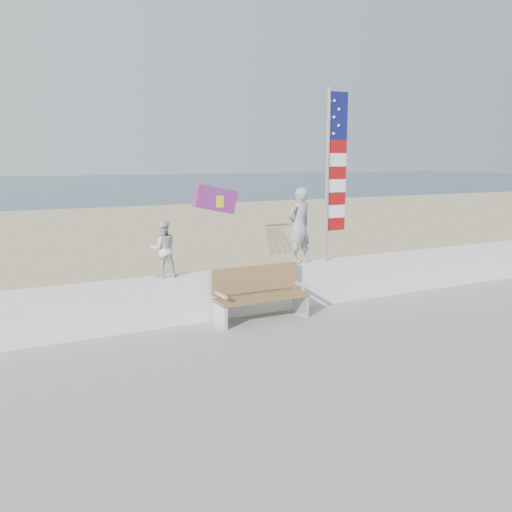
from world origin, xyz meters
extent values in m
plane|color=#283F50|center=(0.00, 0.00, 0.00)|extent=(220.00, 220.00, 0.00)
cube|color=tan|center=(0.00, 9.00, 0.04)|extent=(90.00, 40.00, 0.08)
cube|color=gray|center=(0.00, -4.00, 0.13)|extent=(50.00, 12.40, 0.10)
cube|color=white|center=(0.00, 2.00, 0.63)|extent=(30.00, 0.35, 0.90)
imported|color=gray|center=(1.29, 2.00, 1.85)|extent=(0.63, 0.49, 1.53)
imported|color=silver|center=(-1.57, 2.00, 1.59)|extent=(0.53, 0.44, 1.03)
cube|color=olive|center=(0.15, 1.45, 0.62)|extent=(1.80, 0.50, 0.06)
cube|color=#966B41|center=(0.15, 1.72, 0.93)|extent=(1.80, 0.05, 0.50)
cube|color=silver|center=(-0.70, 1.45, 0.38)|extent=(0.06, 0.50, 0.40)
cube|color=silver|center=(-0.70, 1.40, 0.78)|extent=(0.06, 0.45, 0.05)
cube|color=silver|center=(1.00, 1.45, 0.38)|extent=(0.06, 0.50, 0.40)
cube|color=white|center=(1.00, 1.40, 0.78)|extent=(0.06, 0.45, 0.05)
cylinder|color=silver|center=(1.94, 2.00, 2.83)|extent=(0.08, 0.08, 3.50)
cube|color=#0F1451|center=(2.18, 2.00, 4.03)|extent=(0.44, 0.02, 0.95)
cube|color=#9E0A0C|center=(2.18, 2.00, 1.84)|extent=(0.44, 0.02, 0.26)
cube|color=white|center=(2.18, 2.00, 2.10)|extent=(0.44, 0.02, 0.26)
cube|color=#9E0A0C|center=(2.18, 2.00, 2.37)|extent=(0.44, 0.02, 0.26)
cube|color=white|center=(2.18, 2.00, 2.63)|extent=(0.44, 0.02, 0.26)
cube|color=#9E0A0C|center=(2.18, 2.00, 2.89)|extent=(0.44, 0.02, 0.26)
cube|color=white|center=(2.18, 2.00, 3.16)|extent=(0.44, 0.02, 0.26)
cube|color=#9E0A0C|center=(2.18, 2.00, 3.42)|extent=(0.44, 0.02, 0.26)
sphere|color=white|center=(2.06, 1.98, 3.68)|extent=(0.06, 0.06, 0.06)
sphere|color=white|center=(2.18, 1.98, 3.84)|extent=(0.06, 0.06, 0.06)
sphere|color=white|center=(2.06, 1.98, 4.00)|extent=(0.06, 0.06, 0.06)
sphere|color=white|center=(2.18, 1.98, 4.16)|extent=(0.06, 0.06, 0.06)
sphere|color=white|center=(2.06, 1.98, 4.32)|extent=(0.06, 0.06, 0.06)
cube|color=red|center=(0.15, 3.64, 2.32)|extent=(1.00, 0.29, 0.68)
cube|color=yellow|center=(0.30, 3.64, 2.27)|extent=(0.35, 0.26, 0.25)
camera|label=1|loc=(-4.46, -7.22, 3.16)|focal=38.00mm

